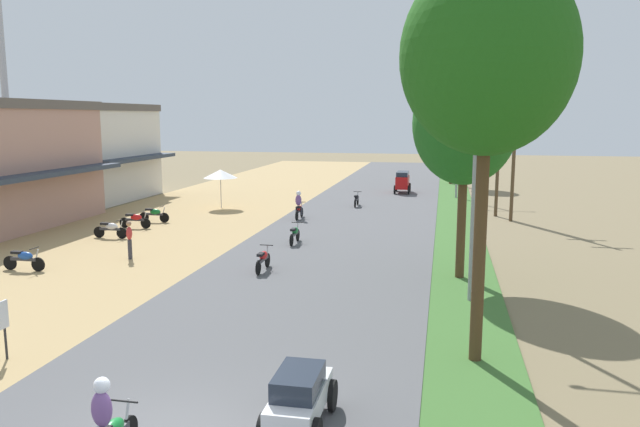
{
  "coord_description": "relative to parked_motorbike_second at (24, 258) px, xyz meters",
  "views": [
    {
      "loc": [
        4.8,
        -9.57,
        6.03
      ],
      "look_at": [
        -0.5,
        16.56,
        1.75
      ],
      "focal_mm": 34.14,
      "sensor_mm": 36.0,
      "label": 1
    }
  ],
  "objects": [
    {
      "name": "shophouse_mid",
      "position": [
        -8.88,
        19.28,
        2.91
      ],
      "size": [
        7.36,
        9.82,
        6.9
      ],
      "color": "silver",
      "rests_on": "ground"
    },
    {
      "name": "parked_motorbike_second",
      "position": [
        0.0,
        0.0,
        0.0
      ],
      "size": [
        1.8,
        0.54,
        0.94
      ],
      "color": "black",
      "rests_on": "dirt_shoulder"
    },
    {
      "name": "parked_motorbike_third",
      "position": [
        -0.11,
        6.52,
        0.0
      ],
      "size": [
        1.8,
        0.54,
        0.94
      ],
      "color": "black",
      "rests_on": "dirt_shoulder"
    },
    {
      "name": "parked_motorbike_fourth",
      "position": [
        -0.26,
        9.27,
        0.0
      ],
      "size": [
        1.8,
        0.54,
        0.94
      ],
      "color": "black",
      "rests_on": "dirt_shoulder"
    },
    {
      "name": "parked_motorbike_fifth",
      "position": [
        -0.12,
        11.21,
        0.0
      ],
      "size": [
        1.8,
        0.54,
        0.94
      ],
      "color": "black",
      "rests_on": "dirt_shoulder"
    },
    {
      "name": "vendor_umbrella",
      "position": [
        1.64,
        17.17,
        1.75
      ],
      "size": [
        2.2,
        2.2,
        2.52
      ],
      "color": "#99999E",
      "rests_on": "dirt_shoulder"
    },
    {
      "name": "pedestrian_on_shoulder",
      "position": [
        3.03,
        2.67,
        0.41
      ],
      "size": [
        0.34,
        0.42,
        1.62
      ],
      "color": "#33333D",
      "rests_on": "dirt_shoulder"
    },
    {
      "name": "median_tree_nearest",
      "position": [
        16.82,
        -5.52,
        6.82
      ],
      "size": [
        4.04,
        4.04,
        9.64
      ],
      "color": "#4C351E",
      "rests_on": "median_strip"
    },
    {
      "name": "median_tree_second",
      "position": [
        16.62,
        2.42,
        5.21
      ],
      "size": [
        3.79,
        3.79,
        7.96
      ],
      "color": "#4C351E",
      "rests_on": "median_strip"
    },
    {
      "name": "median_tree_third",
      "position": [
        16.6,
        34.99,
        6.57
      ],
      "size": [
        3.22,
        3.22,
        8.86
      ],
      "color": "#4C351E",
      "rests_on": "median_strip"
    },
    {
      "name": "streetlamp_near",
      "position": [
        16.89,
        -0.49,
        3.97
      ],
      "size": [
        3.16,
        0.2,
        7.74
      ],
      "color": "gray",
      "rests_on": "median_strip"
    },
    {
      "name": "streetlamp_mid",
      "position": [
        16.89,
        25.52,
        3.73
      ],
      "size": [
        3.16,
        0.2,
        7.26
      ],
      "color": "gray",
      "rests_on": "median_strip"
    },
    {
      "name": "utility_pole_near",
      "position": [
        19.83,
        15.95,
        4.02
      ],
      "size": [
        1.8,
        0.2,
        8.77
      ],
      "color": "brown",
      "rests_on": "ground"
    },
    {
      "name": "utility_pole_far",
      "position": [
        19.11,
        17.61,
        3.99
      ],
      "size": [
        1.8,
        0.2,
        8.71
      ],
      "color": "brown",
      "rests_on": "ground"
    },
    {
      "name": "car_sedan_white",
      "position": [
        13.34,
        -9.71,
        0.19
      ],
      "size": [
        1.1,
        2.26,
        1.19
      ],
      "color": "silver",
      "rests_on": "road_strip"
    },
    {
      "name": "car_van_red",
      "position": [
        12.81,
        27.41,
        0.47
      ],
      "size": [
        1.19,
        2.41,
        1.67
      ],
      "color": "red",
      "rests_on": "road_strip"
    },
    {
      "name": "motorbike_foreground_rider",
      "position": [
        10.44,
        -11.62,
        0.3
      ],
      "size": [
        0.54,
        1.8,
        1.66
      ],
      "color": "black",
      "rests_on": "road_strip"
    },
    {
      "name": "motorbike_ahead_second",
      "position": [
        9.15,
        1.78,
        0.02
      ],
      "size": [
        0.54,
        1.8,
        0.94
      ],
      "color": "black",
      "rests_on": "road_strip"
    },
    {
      "name": "motorbike_ahead_third",
      "position": [
        9.12,
        7.05,
        0.02
      ],
      "size": [
        0.54,
        1.8,
        0.94
      ],
      "color": "black",
      "rests_on": "road_strip"
    },
    {
      "name": "motorbike_ahead_fourth",
      "position": [
        7.7,
        13.86,
        0.3
      ],
      "size": [
        0.54,
        1.8,
        1.66
      ],
      "color": "black",
      "rests_on": "road_strip"
    },
    {
      "name": "motorbike_ahead_fifth",
      "position": [
        10.29,
        19.57,
        0.02
      ],
      "size": [
        0.54,
        1.8,
        0.94
      ],
      "color": "black",
      "rests_on": "road_strip"
    }
  ]
}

